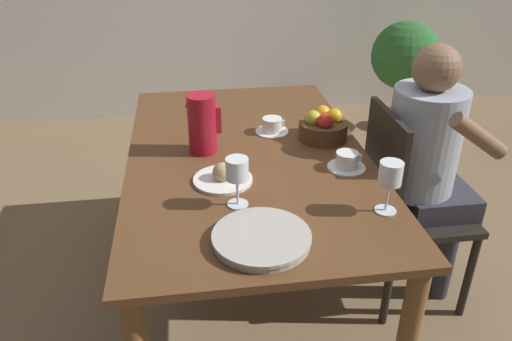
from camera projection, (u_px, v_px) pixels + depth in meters
The scene contains 13 objects.
ground_plane at pixel (249, 289), 2.44m from camera, with size 20.00×20.00×0.00m, color #7F6647.
dining_table at pixel (248, 174), 2.13m from camera, with size 0.99×1.62×0.74m.
chair_person_side at pixel (405, 204), 2.19m from camera, with size 0.42×0.42×0.94m.
person_seated at pixel (429, 157), 2.12m from camera, with size 0.39×0.41×1.20m.
red_pitcher at pixel (202, 124), 2.04m from camera, with size 0.14×0.12×0.25m.
wine_glass_water at pixel (390, 176), 1.63m from camera, with size 0.08×0.08×0.19m.
wine_glass_juice at pixel (237, 172), 1.67m from camera, with size 0.08×0.08×0.18m.
teacup_near_person at pixel (347, 162), 1.95m from camera, with size 0.15×0.15×0.07m.
teacup_across at pixel (272, 126), 2.26m from camera, with size 0.15×0.15×0.07m.
serving_tray at pixel (262, 238), 1.54m from camera, with size 0.31×0.31×0.03m.
bread_plate at pixel (223, 177), 1.87m from camera, with size 0.22×0.22×0.08m.
fruit_bowl at pixel (323, 127), 2.19m from camera, with size 0.22×0.22×0.13m.
potted_plant at pixel (405, 59), 3.90m from camera, with size 0.53×0.53×0.87m.
Camera 1 is at (-0.23, -1.85, 1.68)m, focal length 35.00 mm.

